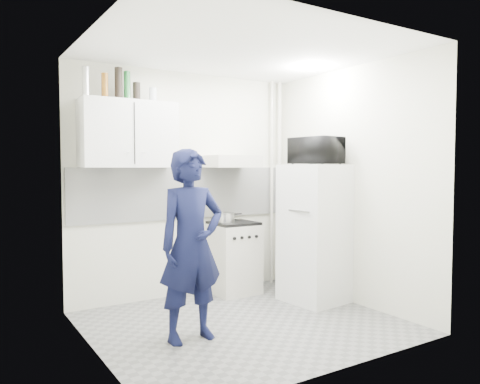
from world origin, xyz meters
TOP-DOWN VIEW (x-y plane):
  - floor at (0.00, 0.00)m, footprint 2.80×2.80m
  - ceiling at (0.00, 0.00)m, footprint 2.80×2.80m
  - wall_back at (0.00, 1.25)m, footprint 2.80×0.00m
  - wall_left at (-1.40, 0.00)m, footprint 0.00×2.60m
  - wall_right at (1.40, 0.00)m, footprint 0.00×2.60m
  - person at (-0.61, -0.11)m, footprint 0.62×0.42m
  - stove at (0.50, 1.00)m, footprint 0.51×0.51m
  - fridge at (1.10, 0.22)m, footprint 0.69×0.69m
  - stove_top at (0.50, 1.00)m, footprint 0.49×0.49m
  - saucepan at (0.40, 1.01)m, footprint 0.20×0.20m
  - microwave at (1.10, 0.22)m, footprint 0.59×0.43m
  - bottle_a at (-1.18, 1.07)m, footprint 0.07×0.07m
  - bottle_b at (-1.00, 1.07)m, footprint 0.07×0.07m
  - bottle_c at (-0.85, 1.07)m, footprint 0.08×0.08m
  - bottle_d at (-0.76, 1.07)m, footprint 0.07×0.07m
  - canister_a at (-0.66, 1.07)m, footprint 0.08×0.08m
  - canister_b at (-0.48, 1.07)m, footprint 0.08×0.08m
  - upper_cabinet at (-0.75, 1.07)m, footprint 1.00×0.35m
  - range_hood at (0.45, 1.00)m, footprint 0.60×0.50m
  - backsplash at (0.00, 1.24)m, footprint 2.74×0.03m
  - pipe_a at (1.30, 1.17)m, footprint 0.05×0.05m
  - pipe_b at (1.18, 1.17)m, footprint 0.04×0.04m
  - ceiling_spot_fixture at (1.00, 0.20)m, footprint 0.10×0.10m

SIDE VIEW (x-z plane):
  - floor at x=0.00m, z-range 0.00..0.00m
  - stove at x=0.50m, z-range 0.00..0.82m
  - fridge at x=1.10m, z-range 0.00..1.53m
  - person at x=-0.61m, z-range 0.00..1.66m
  - stove_top at x=0.50m, z-range 0.82..0.85m
  - saucepan at x=0.40m, z-range 0.85..0.97m
  - backsplash at x=0.00m, z-range 0.90..1.50m
  - wall_left at x=-1.40m, z-range 0.00..2.60m
  - wall_right at x=1.40m, z-range 0.00..2.60m
  - pipe_a at x=1.30m, z-range 0.00..2.60m
  - pipe_b at x=1.18m, z-range 0.00..2.60m
  - wall_back at x=0.00m, z-range -0.10..2.70m
  - range_hood at x=0.45m, z-range 1.50..1.64m
  - microwave at x=1.10m, z-range 1.53..1.83m
  - upper_cabinet at x=-0.75m, z-range 1.50..2.20m
  - canister_b at x=-0.48m, z-range 2.20..2.36m
  - canister_a at x=-0.66m, z-range 2.20..2.40m
  - bottle_b at x=-1.00m, z-range 2.20..2.46m
  - bottle_d at x=-0.76m, z-range 2.20..2.50m
  - bottle_a at x=-1.18m, z-range 2.20..2.51m
  - bottle_c at x=-0.85m, z-range 2.20..2.53m
  - ceiling_spot_fixture at x=1.00m, z-range 2.56..2.58m
  - ceiling at x=0.00m, z-range 2.60..2.60m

